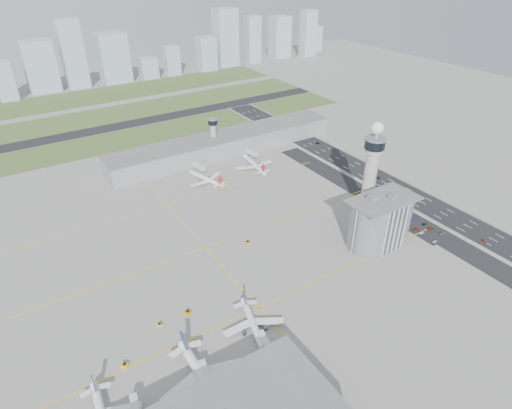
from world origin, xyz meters
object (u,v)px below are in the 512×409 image
airplane_near_c (254,323)px  car_lot_2 (416,229)px  car_lot_0 (435,241)px  car_lot_10 (406,214)px  jet_bridge_far_1 (246,152)px  car_hw_1 (378,178)px  car_hw_2 (317,143)px  tug_3 (248,242)px  tug_4 (224,184)px  car_lot_7 (431,228)px  jet_bridge_near_1 (212,391)px  car_lot_11 (401,210)px  control_tower (372,165)px  car_hw_0 (484,241)px  tug_1 (160,325)px  airplane_far_a (206,176)px  car_lot_4 (399,218)px  tug_5 (261,164)px  tug_0 (125,365)px  car_lot_1 (422,233)px  secondary_tower (213,133)px  admin_building (380,221)px  car_lot_3 (408,225)px  car_lot_5 (391,214)px  airplane_near_b (203,376)px  car_lot_8 (424,224)px  jet_bridge_far_0 (194,165)px  jet_bridge_near_2 (273,358)px  airplane_far_b (254,162)px  car_lot_9 (415,219)px  tug_2 (188,312)px

airplane_near_c → car_lot_2: 134.11m
car_lot_0 → car_lot_10: car_lot_10 is taller
jet_bridge_far_1 → car_lot_10: 148.24m
car_hw_1 → car_hw_2: size_ratio=0.85×
tug_3 → car_lot_10: size_ratio=0.67×
tug_4 → car_lot_7: 150.21m
car_lot_10 → jet_bridge_near_1: bearing=97.3°
car_lot_11 → control_tower: bearing=66.4°
car_lot_7 → car_hw_0: bearing=-138.9°
tug_1 → car_hw_0: (194.92, -43.80, -0.19)m
jet_bridge_far_1 → tug_4: jet_bridge_far_1 is taller
airplane_far_a → car_lot_4: bearing=-160.2°
car_lot_11 → tug_5: bearing=27.8°
tug_1 → car_lot_0: size_ratio=0.76×
airplane_near_c → airplane_far_a: 154.89m
tug_0 → car_lot_1: size_ratio=0.80×
secondary_tower → car_lot_11: bearing=-67.6°
tug_4 → tug_5: 44.62m
jet_bridge_far_1 → jet_bridge_near_1: bearing=-45.0°
jet_bridge_near_1 → car_lot_1: size_ratio=3.65×
admin_building → car_lot_11: bearing=22.1°
car_lot_2 → car_hw_1: size_ratio=1.12×
jet_bridge_near_1 → tug_5: (134.31, 168.67, -1.98)m
admin_building → tug_1: (-138.76, 7.65, -14.51)m
jet_bridge_far_1 → car_lot_11: jet_bridge_far_1 is taller
car_lot_3 → car_lot_5: car_lot_5 is taller
tug_4 → car_lot_0: (73.26, -135.74, -0.40)m
car_lot_2 → car_hw_0: car_hw_0 is taller
airplane_near_b → tug_5: size_ratio=14.66×
car_lot_3 → car_lot_8: (10.56, -4.85, 0.01)m
car_lot_2 → car_lot_4: car_lot_4 is taller
car_lot_8 → car_lot_2: bearing=94.3°
airplane_far_a → jet_bridge_far_0: size_ratio=2.58×
admin_building → jet_bridge_near_2: (-104.99, -39.00, -12.45)m
tug_1 → car_lot_11: size_ratio=0.72×
airplane_near_b → airplane_far_b: airplane_near_b is taller
car_lot_11 → car_hw_0: car_hw_0 is taller
jet_bridge_far_0 → car_hw_0: size_ratio=3.97×
car_lot_0 → jet_bridge_near_1: bearing=87.6°
tug_4 → secondary_tower: bearing=3.8°
car_lot_7 → car_hw_1: size_ratio=1.18×
car_lot_9 → car_lot_11: bearing=1.0°
tug_0 → car_lot_9: size_ratio=0.88×
control_tower → tug_2: control_tower is taller
jet_bridge_near_1 → car_hw_2: jet_bridge_near_1 is taller
jet_bridge_near_1 → car_hw_0: 191.19m
airplane_near_c → jet_bridge_near_1: airplane_near_c is taller
tug_3 → tug_1: bearing=118.1°
tug_0 → car_hw_2: (229.42, 145.96, -0.30)m
airplane_near_b → car_lot_2: airplane_near_b is taller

